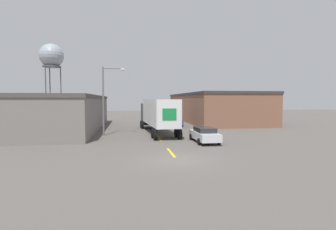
{
  "coord_description": "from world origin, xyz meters",
  "views": [
    {
      "loc": [
        -3.18,
        -16.71,
        3.95
      ],
      "look_at": [
        0.41,
        6.63,
        2.59
      ],
      "focal_mm": 28.0,
      "sensor_mm": 36.0,
      "label": 1
    }
  ],
  "objects_px": {
    "parked_car_right_near": "(204,134)",
    "street_lamp": "(106,96)",
    "parked_car_right_far": "(175,121)",
    "water_tower": "(51,56)",
    "semi_truck": "(157,113)"
  },
  "relations": [
    {
      "from": "parked_car_right_far",
      "to": "street_lamp",
      "type": "distance_m",
      "value": 13.86
    },
    {
      "from": "semi_truck",
      "to": "water_tower",
      "type": "xyz_separation_m",
      "value": [
        -23.2,
        42.11,
        12.98
      ]
    },
    {
      "from": "street_lamp",
      "to": "parked_car_right_far",
      "type": "bearing_deg",
      "value": 45.17
    },
    {
      "from": "parked_car_right_near",
      "to": "street_lamp",
      "type": "xyz_separation_m",
      "value": [
        -9.42,
        6.3,
        3.68
      ]
    },
    {
      "from": "parked_car_right_near",
      "to": "water_tower",
      "type": "height_order",
      "value": "water_tower"
    },
    {
      "from": "water_tower",
      "to": "parked_car_right_far",
      "type": "bearing_deg",
      "value": -51.86
    },
    {
      "from": "parked_car_right_far",
      "to": "street_lamp",
      "type": "bearing_deg",
      "value": -134.83
    },
    {
      "from": "parked_car_right_near",
      "to": "street_lamp",
      "type": "distance_m",
      "value": 11.91
    },
    {
      "from": "parked_car_right_far",
      "to": "street_lamp",
      "type": "height_order",
      "value": "street_lamp"
    },
    {
      "from": "street_lamp",
      "to": "parked_car_right_near",
      "type": "bearing_deg",
      "value": -33.76
    },
    {
      "from": "parked_car_right_near",
      "to": "semi_truck",
      "type": "bearing_deg",
      "value": 114.66
    },
    {
      "from": "parked_car_right_near",
      "to": "street_lamp",
      "type": "bearing_deg",
      "value": 146.24
    },
    {
      "from": "semi_truck",
      "to": "parked_car_right_far",
      "type": "bearing_deg",
      "value": 62.4
    },
    {
      "from": "parked_car_right_far",
      "to": "water_tower",
      "type": "bearing_deg",
      "value": 128.14
    },
    {
      "from": "water_tower",
      "to": "street_lamp",
      "type": "relative_size",
      "value": 2.46
    }
  ]
}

